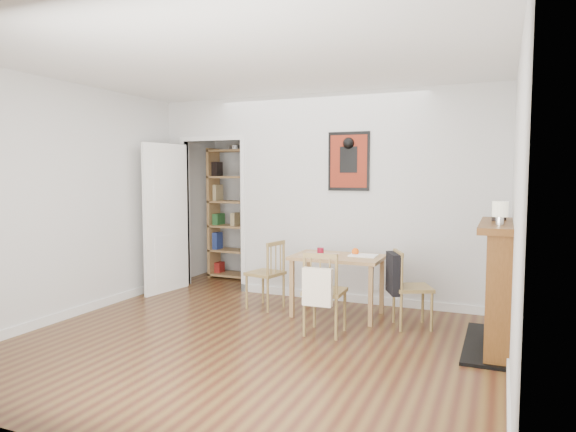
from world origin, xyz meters
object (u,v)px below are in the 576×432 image
at_px(ceramic_jar_a, 497,215).
at_px(chair_front, 325,292).
at_px(orange_fruit, 355,252).
at_px(chair_left, 265,274).
at_px(dining_table, 338,263).
at_px(red_glass, 320,252).
at_px(ceramic_jar_b, 502,215).
at_px(bookshelf, 236,214).
at_px(chair_right, 411,287).
at_px(fireplace, 500,282).
at_px(notebook, 363,255).
at_px(mantel_lamp, 500,211).

bearing_deg(ceramic_jar_a, chair_front, -166.33).
bearing_deg(orange_fruit, chair_left, -173.44).
xyz_separation_m(dining_table, red_glass, (-0.16, -0.12, 0.13)).
height_order(red_glass, ceramic_jar_b, ceramic_jar_b).
height_order(bookshelf, ceramic_jar_b, bookshelf).
relative_size(red_glass, ceramic_jar_a, 0.79).
distance_m(chair_front, ceramic_jar_b, 1.86).
xyz_separation_m(bookshelf, red_glass, (1.90, -1.53, -0.25)).
xyz_separation_m(dining_table, ceramic_jar_b, (1.69, -0.19, 0.61)).
bearing_deg(dining_table, chair_front, -83.23).
xyz_separation_m(chair_left, red_glass, (0.73, -0.10, 0.32)).
relative_size(dining_table, chair_right, 1.24).
distance_m(fireplace, ceramic_jar_b, 0.65).
bearing_deg(notebook, bookshelf, 150.30).
relative_size(chair_right, notebook, 2.70).
distance_m(orange_fruit, notebook, 0.11).
xyz_separation_m(chair_left, notebook, (1.17, 0.10, 0.28)).
relative_size(dining_table, orange_fruit, 12.35).
relative_size(bookshelf, mantel_lamp, 9.71).
xyz_separation_m(bookshelf, notebook, (2.34, -1.33, -0.29)).
height_order(chair_front, notebook, chair_front).
relative_size(dining_table, chair_left, 1.23).
distance_m(chair_left, chair_right, 1.73).
xyz_separation_m(fireplace, orange_fruit, (-1.52, 0.55, 0.11)).
distance_m(dining_table, chair_right, 0.86).
xyz_separation_m(dining_table, notebook, (0.27, 0.08, 0.09)).
xyz_separation_m(orange_fruit, ceramic_jar_b, (1.51, -0.29, 0.48)).
bearing_deg(mantel_lamp, red_glass, 161.38).
height_order(fireplace, orange_fruit, fireplace).
bearing_deg(mantel_lamp, dining_table, 156.25).
xyz_separation_m(notebook, ceramic_jar_b, (1.41, -0.27, 0.52)).
bearing_deg(chair_left, red_glass, -7.94).
bearing_deg(red_glass, notebook, 24.51).
relative_size(chair_left, red_glass, 8.52).
xyz_separation_m(bookshelf, fireplace, (3.76, -1.86, -0.36)).
relative_size(red_glass, ceramic_jar_b, 1.00).
relative_size(red_glass, notebook, 0.32).
height_order(notebook, mantel_lamp, mantel_lamp).
bearing_deg(bookshelf, chair_right, -27.96).
distance_m(chair_front, ceramic_jar_a, 1.80).
relative_size(chair_left, chair_front, 0.97).
xyz_separation_m(bookshelf, mantel_lamp, (3.74, -2.15, 0.31)).
bearing_deg(fireplace, bookshelf, 153.65).
xyz_separation_m(chair_front, ceramic_jar_b, (1.61, 0.51, 0.78)).
distance_m(bookshelf, ceramic_jar_a, 4.10).
bearing_deg(orange_fruit, ceramic_jar_b, -11.00).
distance_m(bookshelf, notebook, 2.71).
xyz_separation_m(orange_fruit, mantel_lamp, (1.50, -0.84, 0.56)).
relative_size(fireplace, notebook, 4.16).
relative_size(chair_left, ceramic_jar_b, 8.48).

